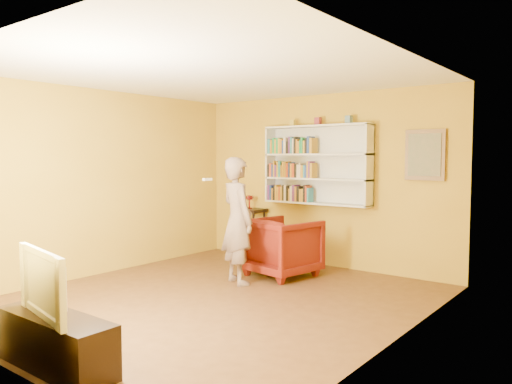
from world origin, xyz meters
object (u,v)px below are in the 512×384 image
(bookshelf, at_px, (319,165))
(tv_cabinet, at_px, (56,342))
(console_table, at_px, (249,217))
(armchair, at_px, (282,247))
(television, at_px, (54,282))
(person, at_px, (238,221))
(ruby_lustre, at_px, (249,199))

(bookshelf, relative_size, tv_cabinet, 1.46)
(console_table, height_order, armchair, same)
(tv_cabinet, xyz_separation_m, television, (0.00, 0.00, 0.49))
(console_table, distance_m, person, 1.77)
(television, bearing_deg, console_table, 120.56)
(ruby_lustre, relative_size, television, 0.24)
(bookshelf, distance_m, console_table, 1.56)
(console_table, relative_size, person, 0.49)
(ruby_lustre, height_order, tv_cabinet, ruby_lustre)
(person, height_order, television, person)
(person, bearing_deg, ruby_lustre, -32.90)
(armchair, xyz_separation_m, tv_cabinet, (0.37, -3.75, -0.20))
(console_table, bearing_deg, person, -56.67)
(person, bearing_deg, tv_cabinet, 125.05)
(television, bearing_deg, person, 112.58)
(bookshelf, xyz_separation_m, television, (0.31, -4.66, -0.88))
(tv_cabinet, bearing_deg, console_table, 109.26)
(armchair, distance_m, tv_cabinet, 3.77)
(console_table, relative_size, ruby_lustre, 3.65)
(ruby_lustre, bearing_deg, person, -56.67)
(ruby_lustre, height_order, television, ruby_lustre)
(console_table, height_order, television, television)
(armchair, distance_m, television, 3.77)
(bookshelf, height_order, ruby_lustre, bookshelf)
(bookshelf, distance_m, ruby_lustre, 1.40)
(tv_cabinet, bearing_deg, television, 0.00)
(bookshelf, distance_m, armchair, 1.49)
(armchair, bearing_deg, bookshelf, -83.74)
(console_table, bearing_deg, bookshelf, 7.20)
(console_table, bearing_deg, tv_cabinet, -70.74)
(console_table, relative_size, armchair, 0.91)
(bookshelf, height_order, console_table, bookshelf)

